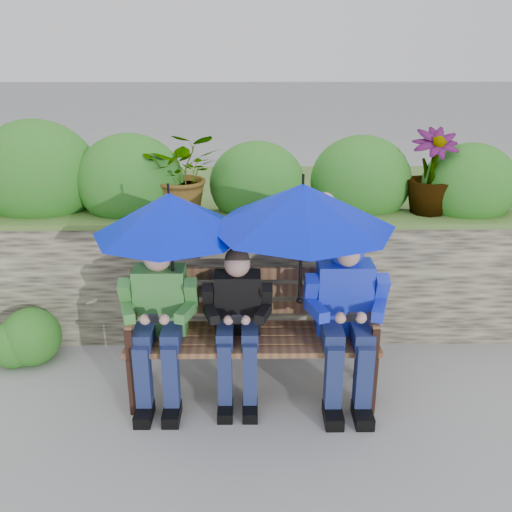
{
  "coord_description": "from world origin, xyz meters",
  "views": [
    {
      "loc": [
        -0.03,
        -3.53,
        2.35
      ],
      "look_at": [
        0.0,
        0.1,
        0.95
      ],
      "focal_mm": 40.0,
      "sensor_mm": 36.0,
      "label": 1
    }
  ],
  "objects_px": {
    "boy_right": "(346,304)",
    "umbrella_left": "(170,214)",
    "umbrella_right": "(302,206)",
    "park_bench": "(252,325)",
    "boy_left": "(159,314)",
    "boy_middle": "(238,317)"
  },
  "relations": [
    {
      "from": "boy_middle",
      "to": "boy_left",
      "type": "bearing_deg",
      "value": -179.28
    },
    {
      "from": "boy_left",
      "to": "umbrella_right",
      "type": "relative_size",
      "value": 0.95
    },
    {
      "from": "park_bench",
      "to": "boy_right",
      "type": "distance_m",
      "value": 0.65
    },
    {
      "from": "umbrella_left",
      "to": "umbrella_right",
      "type": "distance_m",
      "value": 0.84
    },
    {
      "from": "umbrella_left",
      "to": "boy_left",
      "type": "bearing_deg",
      "value": -153.38
    },
    {
      "from": "boy_middle",
      "to": "umbrella_right",
      "type": "distance_m",
      "value": 0.87
    },
    {
      "from": "boy_middle",
      "to": "boy_right",
      "type": "relative_size",
      "value": 0.9
    },
    {
      "from": "boy_middle",
      "to": "umbrella_left",
      "type": "bearing_deg",
      "value": 174.06
    },
    {
      "from": "umbrella_left",
      "to": "umbrella_right",
      "type": "xyz_separation_m",
      "value": [
        0.83,
        -0.03,
        0.06
      ]
    },
    {
      "from": "park_bench",
      "to": "umbrella_right",
      "type": "distance_m",
      "value": 0.92
    },
    {
      "from": "park_bench",
      "to": "boy_left",
      "type": "distance_m",
      "value": 0.64
    },
    {
      "from": "park_bench",
      "to": "umbrella_left",
      "type": "relative_size",
      "value": 1.69
    },
    {
      "from": "boy_middle",
      "to": "umbrella_left",
      "type": "xyz_separation_m",
      "value": [
        -0.42,
        0.04,
        0.71
      ]
    },
    {
      "from": "boy_middle",
      "to": "boy_right",
      "type": "height_order",
      "value": "boy_right"
    },
    {
      "from": "boy_left",
      "to": "umbrella_left",
      "type": "height_order",
      "value": "umbrella_left"
    },
    {
      "from": "boy_left",
      "to": "boy_middle",
      "type": "xyz_separation_m",
      "value": [
        0.52,
        0.01,
        -0.03
      ]
    },
    {
      "from": "park_bench",
      "to": "umbrella_right",
      "type": "xyz_separation_m",
      "value": [
        0.31,
        -0.06,
        0.86
      ]
    },
    {
      "from": "umbrella_right",
      "to": "park_bench",
      "type": "bearing_deg",
      "value": 168.67
    },
    {
      "from": "boy_right",
      "to": "umbrella_left",
      "type": "xyz_separation_m",
      "value": [
        -1.14,
        0.04,
        0.61
      ]
    },
    {
      "from": "boy_left",
      "to": "boy_middle",
      "type": "distance_m",
      "value": 0.52
    },
    {
      "from": "umbrella_left",
      "to": "boy_right",
      "type": "bearing_deg",
      "value": -2.13
    },
    {
      "from": "park_bench",
      "to": "boy_middle",
      "type": "bearing_deg",
      "value": -143.65
    }
  ]
}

